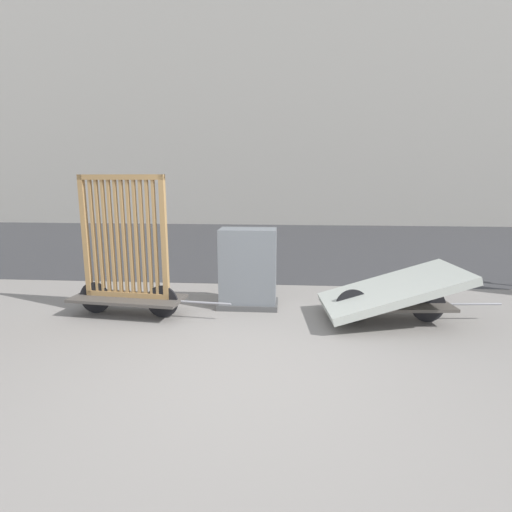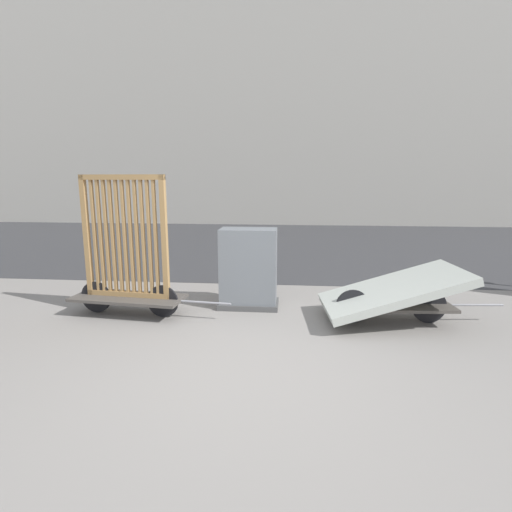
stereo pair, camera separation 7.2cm
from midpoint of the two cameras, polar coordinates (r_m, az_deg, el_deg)
ground_plane at (r=4.07m, az=-2.35°, el=-16.65°), size 60.00×60.00×0.00m
road_strip at (r=11.79m, az=2.24°, el=1.86°), size 56.00×9.35×0.01m
building_facade at (r=19.21m, az=3.31°, el=28.69°), size 48.00×4.00×15.41m
bike_cart_with_bedframe at (r=5.77m, az=-18.37°, el=-1.41°), size 2.28×0.75×1.94m
bike_cart_with_mattress at (r=5.57m, az=18.45°, el=-5.01°), size 2.41×1.24×0.75m
utility_cabinet at (r=5.88m, az=-1.50°, el=-2.18°), size 0.88×0.50×1.17m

